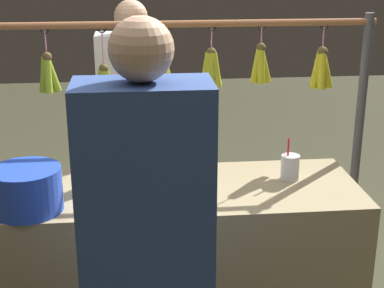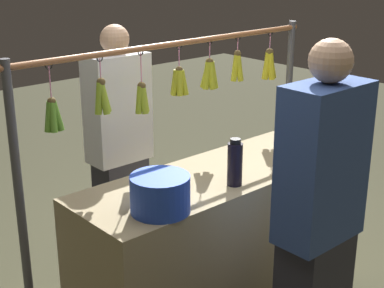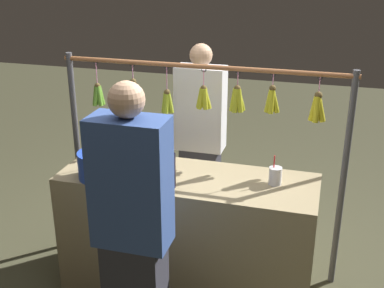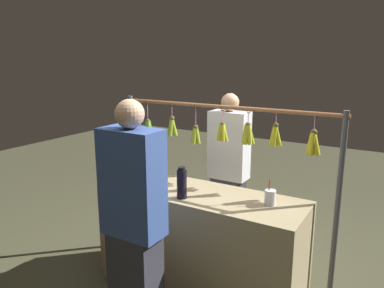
% 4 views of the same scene
% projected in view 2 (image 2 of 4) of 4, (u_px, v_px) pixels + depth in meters
% --- Properties ---
extents(market_counter, '(1.69, 0.58, 0.87)m').
position_uv_depth(market_counter, '(219.00, 244.00, 3.26)').
color(market_counter, tan).
rests_on(market_counter, ground).
extents(display_rack, '(2.03, 0.11, 1.56)m').
position_uv_depth(display_rack, '(180.00, 113.00, 3.29)').
color(display_rack, '#4C4C51').
rests_on(display_rack, ground).
extents(water_bottle, '(0.08, 0.08, 0.25)m').
position_uv_depth(water_bottle, '(235.00, 163.00, 2.92)').
color(water_bottle, black).
rests_on(water_bottle, market_counter).
extents(blue_bucket, '(0.28, 0.28, 0.18)m').
position_uv_depth(blue_bucket, '(160.00, 194.00, 2.63)').
color(blue_bucket, blue).
rests_on(blue_bucket, market_counter).
extents(drink_cup, '(0.08, 0.08, 0.19)m').
position_uv_depth(drink_cup, '(281.00, 138.00, 3.48)').
color(drink_cup, silver).
rests_on(drink_cup, market_counter).
extents(vendor_person, '(0.38, 0.21, 1.59)m').
position_uv_depth(vendor_person, '(120.00, 155.00, 3.61)').
color(vendor_person, '#2D2D38').
rests_on(vendor_person, ground).
extents(customer_person, '(0.40, 0.22, 1.68)m').
position_uv_depth(customer_person, '(317.00, 230.00, 2.57)').
color(customer_person, '#2D2D38').
rests_on(customer_person, ground).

